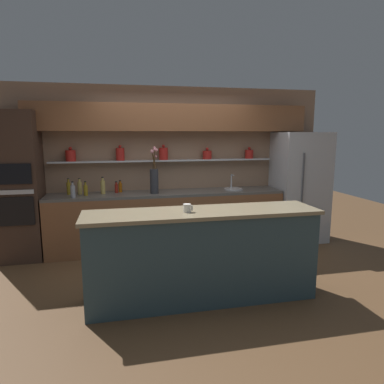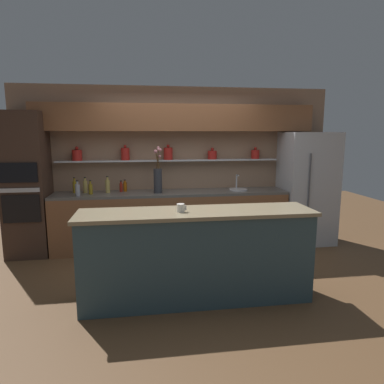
{
  "view_description": "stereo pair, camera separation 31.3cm",
  "coord_description": "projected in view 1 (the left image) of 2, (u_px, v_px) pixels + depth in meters",
  "views": [
    {
      "loc": [
        -0.89,
        -4.1,
        1.84
      ],
      "look_at": [
        0.09,
        0.32,
        1.07
      ],
      "focal_mm": 32.0,
      "sensor_mm": 36.0,
      "label": 1
    },
    {
      "loc": [
        -0.58,
        -4.16,
        1.84
      ],
      "look_at": [
        0.09,
        0.32,
        1.07
      ],
      "focal_mm": 32.0,
      "sensor_mm": 36.0,
      "label": 2
    }
  ],
  "objects": [
    {
      "name": "ground_plane",
      "position": [
        191.0,
        277.0,
        4.45
      ],
      "size": [
        12.0,
        12.0,
        0.0
      ],
      "primitive_type": "plane",
      "color": "brown"
    },
    {
      "name": "back_wall_unit",
      "position": [
        171.0,
        151.0,
        5.66
      ],
      "size": [
        5.2,
        0.44,
        2.6
      ],
      "color": "#937056",
      "rests_on": "ground_plane"
    },
    {
      "name": "back_counter_unit",
      "position": [
        168.0,
        220.0,
        5.54
      ],
      "size": [
        3.71,
        0.62,
        0.92
      ],
      "color": "brown",
      "rests_on": "ground_plane"
    },
    {
      "name": "island_counter",
      "position": [
        202.0,
        255.0,
        3.78
      ],
      "size": [
        2.56,
        0.61,
        1.02
      ],
      "color": "#334C56",
      "rests_on": "ground_plane"
    },
    {
      "name": "refrigerator",
      "position": [
        299.0,
        187.0,
        5.91
      ],
      "size": [
        0.84,
        0.73,
        1.86
      ],
      "color": "#B7B7BC",
      "rests_on": "ground_plane"
    },
    {
      "name": "oven_tower",
      "position": [
        19.0,
        187.0,
        4.97
      ],
      "size": [
        0.61,
        0.64,
        2.16
      ],
      "color": "#3D281E",
      "rests_on": "ground_plane"
    },
    {
      "name": "flower_vase",
      "position": [
        154.0,
        178.0,
        5.31
      ],
      "size": [
        0.13,
        0.14,
        0.73
      ],
      "color": "#2D2D33",
      "rests_on": "back_counter_unit"
    },
    {
      "name": "sink_fixture",
      "position": [
        233.0,
        188.0,
        5.7
      ],
      "size": [
        0.31,
        0.31,
        0.25
      ],
      "color": "#B7B7BC",
      "rests_on": "back_counter_unit"
    },
    {
      "name": "bottle_spirit_0",
      "position": [
        80.0,
        188.0,
        5.25
      ],
      "size": [
        0.07,
        0.07,
        0.25
      ],
      "color": "tan",
      "rests_on": "back_counter_unit"
    },
    {
      "name": "bottle_oil_1",
      "position": [
        69.0,
        188.0,
        5.23
      ],
      "size": [
        0.06,
        0.06,
        0.25
      ],
      "color": "olive",
      "rests_on": "back_counter_unit"
    },
    {
      "name": "bottle_sauce_2",
      "position": [
        120.0,
        187.0,
        5.43
      ],
      "size": [
        0.06,
        0.06,
        0.19
      ],
      "color": "#9E4C0A",
      "rests_on": "back_counter_unit"
    },
    {
      "name": "bottle_spirit_3",
      "position": [
        73.0,
        191.0,
        4.98
      ],
      "size": [
        0.07,
        0.07,
        0.24
      ],
      "color": "gray",
      "rests_on": "back_counter_unit"
    },
    {
      "name": "bottle_sauce_4",
      "position": [
        116.0,
        188.0,
        5.39
      ],
      "size": [
        0.05,
        0.05,
        0.18
      ],
      "color": "maroon",
      "rests_on": "back_counter_unit"
    },
    {
      "name": "bottle_spirit_5",
      "position": [
        103.0,
        187.0,
        5.28
      ],
      "size": [
        0.07,
        0.07,
        0.26
      ],
      "color": "tan",
      "rests_on": "back_counter_unit"
    },
    {
      "name": "bottle_oil_6",
      "position": [
        86.0,
        190.0,
        5.14
      ],
      "size": [
        0.06,
        0.06,
        0.22
      ],
      "color": "olive",
      "rests_on": "back_counter_unit"
    },
    {
      "name": "coffee_mug",
      "position": [
        187.0,
        208.0,
        3.62
      ],
      "size": [
        0.1,
        0.08,
        0.09
      ],
      "color": "silver",
      "rests_on": "island_counter"
    }
  ]
}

